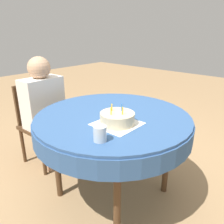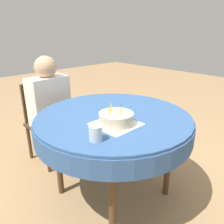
{
  "view_description": "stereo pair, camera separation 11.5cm",
  "coord_description": "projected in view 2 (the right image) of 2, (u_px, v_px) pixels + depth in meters",
  "views": [
    {
      "loc": [
        -1.19,
        -1.05,
        1.38
      ],
      "look_at": [
        -0.06,
        -0.04,
        0.8
      ],
      "focal_mm": 35.0,
      "sensor_mm": 36.0,
      "label": 1
    },
    {
      "loc": [
        -1.11,
        -1.13,
        1.38
      ],
      "look_at": [
        -0.06,
        -0.04,
        0.8
      ],
      "focal_mm": 35.0,
      "sensor_mm": 36.0,
      "label": 2
    }
  ],
  "objects": [
    {
      "name": "drinking_glass",
      "position": [
        96.0,
        133.0,
        1.29
      ],
      "size": [
        0.08,
        0.08,
        0.09
      ],
      "color": "silver",
      "rests_on": "dining_table"
    },
    {
      "name": "chair",
      "position": [
        47.0,
        118.0,
        2.39
      ],
      "size": [
        0.45,
        0.45,
        0.86
      ],
      "rotation": [
        0.0,
        0.0,
        0.05
      ],
      "color": "#4C331E",
      "rests_on": "ground_plane"
    },
    {
      "name": "dining_table",
      "position": [
        113.0,
        125.0,
        1.73
      ],
      "size": [
        1.22,
        1.22,
        0.76
      ],
      "color": "#335689",
      "rests_on": "ground_plane"
    },
    {
      "name": "ground_plane",
      "position": [
        113.0,
        192.0,
        1.97
      ],
      "size": [
        12.0,
        12.0,
        0.0
      ],
      "primitive_type": "plane",
      "color": "#A37F56"
    },
    {
      "name": "napkin",
      "position": [
        116.0,
        124.0,
        1.53
      ],
      "size": [
        0.29,
        0.29,
        0.0
      ],
      "color": "white",
      "rests_on": "dining_table"
    },
    {
      "name": "person",
      "position": [
        50.0,
        101.0,
        2.26
      ],
      "size": [
        0.42,
        0.32,
        1.14
      ],
      "rotation": [
        0.0,
        0.0,
        0.05
      ],
      "color": "tan",
      "rests_on": "ground_plane"
    },
    {
      "name": "birthday_cake",
      "position": [
        116.0,
        118.0,
        1.52
      ],
      "size": [
        0.24,
        0.24,
        0.14
      ],
      "color": "beige",
      "rests_on": "dining_table"
    }
  ]
}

